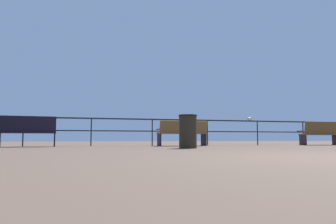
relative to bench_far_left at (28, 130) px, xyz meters
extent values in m
cube|color=black|center=(5.39, 0.78, 0.45)|extent=(20.34, 0.05, 0.05)
cube|color=black|center=(5.39, 0.78, 0.00)|extent=(20.34, 0.04, 0.04)
cylinder|color=black|center=(-0.26, 0.78, -0.05)|extent=(0.04, 0.04, 1.00)
cylinder|color=black|center=(2.00, 0.78, -0.05)|extent=(0.04, 0.04, 1.00)
cylinder|color=black|center=(4.26, 0.78, -0.05)|extent=(0.04, 0.04, 1.00)
cylinder|color=black|center=(6.52, 0.78, -0.05)|extent=(0.04, 0.04, 1.00)
cylinder|color=black|center=(8.78, 0.78, -0.05)|extent=(0.04, 0.04, 1.00)
cylinder|color=black|center=(11.04, 0.78, -0.05)|extent=(0.04, 0.04, 1.00)
cube|color=black|center=(-0.01, 0.09, -0.09)|extent=(1.74, 0.53, 0.05)
cube|color=black|center=(0.01, -0.10, 0.17)|extent=(1.72, 0.24, 0.52)
cube|color=black|center=(0.81, 0.14, -0.32)|extent=(0.06, 0.38, 0.46)
cube|color=black|center=(0.80, 0.30, 0.05)|extent=(0.05, 0.30, 0.04)
cube|color=black|center=(-0.83, 0.20, 0.05)|extent=(0.05, 0.30, 0.04)
cube|color=brown|center=(5.22, 0.09, -0.09)|extent=(1.80, 0.54, 0.05)
cube|color=brown|center=(5.22, -0.15, 0.13)|extent=(1.80, 0.15, 0.45)
cube|color=black|center=(6.08, 0.10, -0.32)|extent=(0.04, 0.47, 0.46)
cube|color=black|center=(6.08, 0.31, 0.05)|extent=(0.04, 0.36, 0.04)
cube|color=black|center=(4.36, 0.08, -0.32)|extent=(0.04, 0.47, 0.46)
cube|color=black|center=(4.36, 0.29, 0.05)|extent=(0.04, 0.36, 0.04)
cube|color=brown|center=(11.28, 0.09, -0.11)|extent=(1.70, 0.56, 0.05)
cube|color=brown|center=(11.27, -0.13, 0.16)|extent=(1.68, 0.23, 0.53)
cube|color=#311E22|center=(12.08, 0.05, -0.33)|extent=(0.06, 0.43, 0.44)
cube|color=#311E22|center=(12.09, 0.24, 0.03)|extent=(0.05, 0.34, 0.04)
cube|color=#311E22|center=(10.49, 0.13, -0.33)|extent=(0.06, 0.43, 0.44)
cube|color=#311E22|center=(10.50, 0.32, 0.03)|extent=(0.05, 0.34, 0.04)
ellipsoid|color=silver|center=(8.42, 0.78, 0.54)|extent=(0.29, 0.24, 0.14)
ellipsoid|color=#919596|center=(8.42, 0.78, 0.56)|extent=(0.25, 0.20, 0.05)
sphere|color=silver|center=(8.53, 0.83, 0.60)|extent=(0.11, 0.11, 0.11)
cone|color=gold|center=(8.59, 0.86, 0.60)|extent=(0.06, 0.06, 0.05)
cube|color=#919596|center=(8.30, 0.72, 0.55)|extent=(0.11, 0.09, 0.02)
cylinder|color=black|center=(4.47, -2.76, -0.11)|extent=(0.48, 0.48, 0.87)
cylinder|color=black|center=(4.47, -2.76, 0.34)|extent=(0.50, 0.50, 0.04)
camera|label=1|loc=(1.70, -10.75, -0.30)|focal=33.09mm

